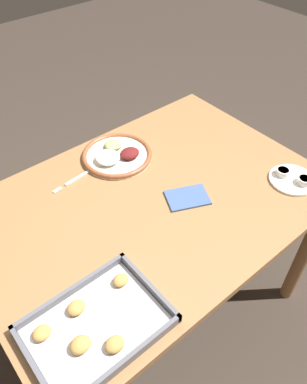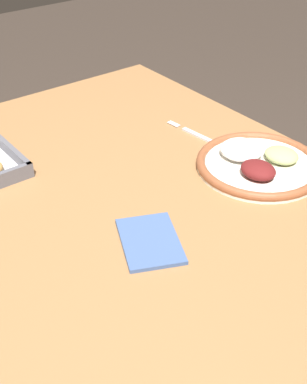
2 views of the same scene
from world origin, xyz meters
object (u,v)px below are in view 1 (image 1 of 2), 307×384
at_px(fork, 78,177).
at_px(napkin, 187,198).
at_px(dinner_plate, 117,155).
at_px(saucer_plate, 293,179).
at_px(baking_tray, 95,325).

distance_m(fork, napkin, 0.42).
relative_size(fork, napkin, 1.14).
bearing_deg(fork, dinner_plate, 176.16).
relative_size(saucer_plate, napkin, 0.97).
bearing_deg(fork, baking_tray, 56.93).
height_order(saucer_plate, napkin, saucer_plate).
bearing_deg(saucer_plate, napkin, -26.73).
distance_m(saucer_plate, baking_tray, 0.89).
height_order(dinner_plate, baking_tray, dinner_plate).
bearing_deg(dinner_plate, fork, 1.85).
bearing_deg(baking_tray, napkin, -159.66).
bearing_deg(dinner_plate, baking_tray, 49.62).
xyz_separation_m(dinner_plate, fork, (0.18, 0.01, -0.01)).
xyz_separation_m(dinner_plate, baking_tray, (0.46, 0.54, -0.00)).
xyz_separation_m(baking_tray, napkin, (-0.52, -0.19, -0.01)).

